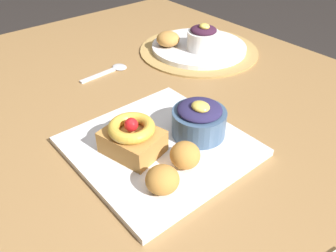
{
  "coord_description": "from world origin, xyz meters",
  "views": [
    {
      "loc": [
        0.44,
        -0.35,
        1.11
      ],
      "look_at": [
        0.08,
        -0.05,
        0.77
      ],
      "focal_mm": 36.74,
      "sensor_mm": 36.0,
      "label": 1
    }
  ],
  "objects_px": {
    "fritter_middle": "(162,180)",
    "back_pastry": "(168,39)",
    "fritter_front": "(185,155)",
    "back_plate": "(199,47)",
    "front_plate": "(159,146)",
    "spoon": "(111,71)",
    "berry_ramekin": "(199,120)",
    "back_ramekin": "(203,38)",
    "cake_slice": "(132,137)"
  },
  "relations": [
    {
      "from": "fritter_middle",
      "to": "back_pastry",
      "type": "height_order",
      "value": "back_pastry"
    },
    {
      "from": "fritter_front",
      "to": "back_plate",
      "type": "distance_m",
      "value": 0.47
    },
    {
      "from": "front_plate",
      "to": "spoon",
      "type": "bearing_deg",
      "value": 163.02
    },
    {
      "from": "berry_ramekin",
      "to": "back_ramekin",
      "type": "distance_m",
      "value": 0.36
    },
    {
      "from": "fritter_front",
      "to": "fritter_middle",
      "type": "xyz_separation_m",
      "value": [
        0.02,
        -0.06,
        -0.0
      ]
    },
    {
      "from": "cake_slice",
      "to": "fritter_middle",
      "type": "relative_size",
      "value": 2.14
    },
    {
      "from": "fritter_middle",
      "to": "berry_ramekin",
      "type": "bearing_deg",
      "value": 115.62
    },
    {
      "from": "fritter_middle",
      "to": "back_ramekin",
      "type": "height_order",
      "value": "back_ramekin"
    },
    {
      "from": "berry_ramekin",
      "to": "back_plate",
      "type": "xyz_separation_m",
      "value": [
        -0.27,
        0.27,
        -0.03
      ]
    },
    {
      "from": "back_plate",
      "to": "berry_ramekin",
      "type": "bearing_deg",
      "value": -44.43
    },
    {
      "from": "back_plate",
      "to": "back_pastry",
      "type": "bearing_deg",
      "value": -126.21
    },
    {
      "from": "cake_slice",
      "to": "fritter_front",
      "type": "relative_size",
      "value": 2.21
    },
    {
      "from": "cake_slice",
      "to": "back_pastry",
      "type": "distance_m",
      "value": 0.43
    },
    {
      "from": "berry_ramekin",
      "to": "fritter_middle",
      "type": "xyz_separation_m",
      "value": [
        0.06,
        -0.13,
        -0.01
      ]
    },
    {
      "from": "back_ramekin",
      "to": "back_plate",
      "type": "bearing_deg",
      "value": 153.75
    },
    {
      "from": "spoon",
      "to": "back_ramekin",
      "type": "bearing_deg",
      "value": -22.02
    },
    {
      "from": "cake_slice",
      "to": "spoon",
      "type": "relative_size",
      "value": 0.84
    },
    {
      "from": "fritter_front",
      "to": "fritter_middle",
      "type": "distance_m",
      "value": 0.06
    },
    {
      "from": "fritter_middle",
      "to": "back_ramekin",
      "type": "xyz_separation_m",
      "value": [
        -0.31,
        0.39,
        0.02
      ]
    },
    {
      "from": "berry_ramekin",
      "to": "fritter_front",
      "type": "xyz_separation_m",
      "value": [
        0.05,
        -0.07,
        -0.01
      ]
    },
    {
      "from": "berry_ramekin",
      "to": "back_plate",
      "type": "bearing_deg",
      "value": 135.57
    },
    {
      "from": "fritter_middle",
      "to": "back_pastry",
      "type": "relative_size",
      "value": 0.82
    },
    {
      "from": "fritter_front",
      "to": "spoon",
      "type": "bearing_deg",
      "value": 165.6
    },
    {
      "from": "fritter_front",
      "to": "cake_slice",
      "type": "bearing_deg",
      "value": -152.83
    },
    {
      "from": "front_plate",
      "to": "berry_ramekin",
      "type": "bearing_deg",
      "value": 72.54
    },
    {
      "from": "back_ramekin",
      "to": "fritter_front",
      "type": "bearing_deg",
      "value": -48.17
    },
    {
      "from": "cake_slice",
      "to": "fritter_middle",
      "type": "distance_m",
      "value": 0.1
    },
    {
      "from": "front_plate",
      "to": "back_pastry",
      "type": "height_order",
      "value": "back_pastry"
    },
    {
      "from": "front_plate",
      "to": "back_plate",
      "type": "bearing_deg",
      "value": 126.58
    },
    {
      "from": "cake_slice",
      "to": "fritter_front",
      "type": "bearing_deg",
      "value": 27.17
    },
    {
      "from": "berry_ramekin",
      "to": "spoon",
      "type": "bearing_deg",
      "value": 176.19
    },
    {
      "from": "fritter_front",
      "to": "spoon",
      "type": "relative_size",
      "value": 0.38
    },
    {
      "from": "front_plate",
      "to": "back_ramekin",
      "type": "distance_m",
      "value": 0.4
    },
    {
      "from": "cake_slice",
      "to": "fritter_middle",
      "type": "xyz_separation_m",
      "value": [
        0.1,
        -0.02,
        -0.01
      ]
    },
    {
      "from": "front_plate",
      "to": "back_ramekin",
      "type": "relative_size",
      "value": 3.36
    },
    {
      "from": "fritter_front",
      "to": "back_pastry",
      "type": "relative_size",
      "value": 0.79
    },
    {
      "from": "back_ramekin",
      "to": "back_pastry",
      "type": "xyz_separation_m",
      "value": [
        -0.07,
        -0.05,
        -0.01
      ]
    },
    {
      "from": "front_plate",
      "to": "fritter_front",
      "type": "xyz_separation_m",
      "value": [
        0.07,
        -0.0,
        0.03
      ]
    },
    {
      "from": "back_pastry",
      "to": "spoon",
      "type": "height_order",
      "value": "back_pastry"
    },
    {
      "from": "berry_ramekin",
      "to": "fritter_middle",
      "type": "relative_size",
      "value": 1.89
    },
    {
      "from": "back_ramekin",
      "to": "front_plate",
      "type": "bearing_deg",
      "value": -55.29
    },
    {
      "from": "fritter_front",
      "to": "back_pastry",
      "type": "xyz_separation_m",
      "value": [
        -0.37,
        0.27,
        0.0
      ]
    },
    {
      "from": "back_pastry",
      "to": "spoon",
      "type": "xyz_separation_m",
      "value": [
        -0.0,
        -0.18,
        -0.03
      ]
    },
    {
      "from": "front_plate",
      "to": "back_ramekin",
      "type": "bearing_deg",
      "value": 124.71
    },
    {
      "from": "berry_ramekin",
      "to": "back_plate",
      "type": "height_order",
      "value": "berry_ramekin"
    },
    {
      "from": "berry_ramekin",
      "to": "spoon",
      "type": "height_order",
      "value": "berry_ramekin"
    },
    {
      "from": "berry_ramekin",
      "to": "back_pastry",
      "type": "height_order",
      "value": "berry_ramekin"
    },
    {
      "from": "fritter_front",
      "to": "back_ramekin",
      "type": "distance_m",
      "value": 0.44
    },
    {
      "from": "back_ramekin",
      "to": "back_pastry",
      "type": "relative_size",
      "value": 1.34
    },
    {
      "from": "front_plate",
      "to": "fritter_middle",
      "type": "xyz_separation_m",
      "value": [
        0.09,
        -0.06,
        0.03
      ]
    }
  ]
}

